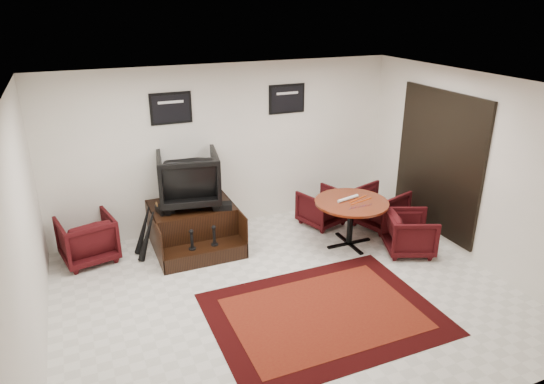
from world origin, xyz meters
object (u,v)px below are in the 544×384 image
at_px(armchair_side, 87,237).
at_px(meeting_table, 351,207).
at_px(table_chair_back, 322,206).
at_px(table_chair_window, 380,206).
at_px(shine_chair, 188,176).
at_px(table_chair_corner, 410,231).
at_px(shine_podium, 194,227).

distance_m(armchair_side, meeting_table, 4.11).
relative_size(armchair_side, table_chair_back, 1.13).
height_order(armchair_side, table_chair_back, armchair_side).
relative_size(table_chair_back, table_chair_window, 0.90).
distance_m(armchair_side, table_chair_window, 4.85).
bearing_deg(table_chair_window, armchair_side, 63.65).
distance_m(shine_chair, table_chair_corner, 3.60).
bearing_deg(shine_chair, table_chair_window, 177.27).
xyz_separation_m(meeting_table, table_chair_corner, (0.73, -0.59, -0.31)).
bearing_deg(shine_chair, armchair_side, 9.91).
distance_m(meeting_table, table_chair_corner, 0.99).
distance_m(shine_chair, armchair_side, 1.78).
bearing_deg(shine_chair, table_chair_back, -176.04).
xyz_separation_m(meeting_table, table_chair_window, (0.85, 0.40, -0.29)).
height_order(armchair_side, table_chair_window, armchair_side).
distance_m(shine_podium, table_chair_back, 2.29).
relative_size(shine_chair, table_chair_corner, 1.32).
height_order(shine_podium, table_chair_corner, table_chair_corner).
distance_m(table_chair_back, table_chair_window, 1.01).
bearing_deg(table_chair_back, shine_chair, -24.00).
bearing_deg(armchair_side, shine_podium, 163.12).
xyz_separation_m(armchair_side, table_chair_window, (4.79, -0.72, -0.01)).
xyz_separation_m(shine_podium, table_chair_corner, (3.07, -1.56, 0.05)).
bearing_deg(table_chair_back, armchair_side, -21.55).
relative_size(meeting_table, table_chair_back, 1.67).
bearing_deg(meeting_table, table_chair_window, 24.99).
relative_size(shine_chair, table_chair_window, 1.23).
height_order(shine_podium, armchair_side, armchair_side).
height_order(table_chair_window, table_chair_corner, table_chair_window).
bearing_deg(meeting_table, table_chair_back, 93.00).
bearing_deg(shine_chair, meeting_table, 164.47).
bearing_deg(armchair_side, meeting_table, 152.35).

